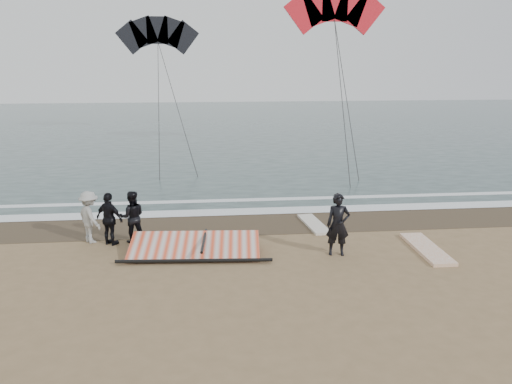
% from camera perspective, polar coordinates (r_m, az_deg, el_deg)
% --- Properties ---
extents(ground, '(120.00, 120.00, 0.00)m').
position_cam_1_polar(ground, '(14.70, 4.41, -8.97)').
color(ground, '#8C704C').
rests_on(ground, ground).
extents(sea, '(120.00, 54.00, 0.02)m').
position_cam_1_polar(sea, '(46.67, -2.68, 7.58)').
color(sea, '#233838').
rests_on(sea, ground).
extents(wet_sand, '(120.00, 2.80, 0.01)m').
position_cam_1_polar(wet_sand, '(18.85, 2.04, -3.46)').
color(wet_sand, '#4C3D2B').
rests_on(wet_sand, ground).
extents(foam_near, '(120.00, 0.90, 0.01)m').
position_cam_1_polar(foam_near, '(20.16, 1.51, -2.15)').
color(foam_near, white).
rests_on(foam_near, sea).
extents(foam_far, '(120.00, 0.45, 0.01)m').
position_cam_1_polar(foam_far, '(21.78, 0.95, -0.85)').
color(foam_far, white).
rests_on(foam_far, sea).
extents(man_main, '(0.78, 0.56, 1.97)m').
position_cam_1_polar(man_main, '(15.69, 9.35, -3.70)').
color(man_main, black).
rests_on(man_main, ground).
extents(board_white, '(0.79, 2.73, 0.11)m').
position_cam_1_polar(board_white, '(17.04, 18.93, -6.14)').
color(board_white, white).
rests_on(board_white, ground).
extents(board_cream, '(0.86, 2.30, 0.09)m').
position_cam_1_polar(board_cream, '(18.61, 6.61, -3.66)').
color(board_cream, beige).
rests_on(board_cream, ground).
extents(trio_cluster, '(2.48, 1.40, 1.77)m').
position_cam_1_polar(trio_cluster, '(17.22, -16.50, -2.81)').
color(trio_cluster, black).
rests_on(trio_cluster, ground).
extents(sail_rig, '(4.70, 2.04, 0.51)m').
position_cam_1_polar(sail_rig, '(16.01, -7.26, -6.25)').
color(sail_rig, black).
rests_on(sail_rig, ground).
extents(kite_red, '(6.72, 4.32, 11.84)m').
position_cam_1_polar(kite_red, '(31.89, 8.98, 19.54)').
color(kite_red, red).
rests_on(kite_red, ground).
extents(kite_dark, '(6.90, 7.72, 16.87)m').
position_cam_1_polar(kite_dark, '(40.23, -11.17, 16.92)').
color(kite_dark, black).
rests_on(kite_dark, ground).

